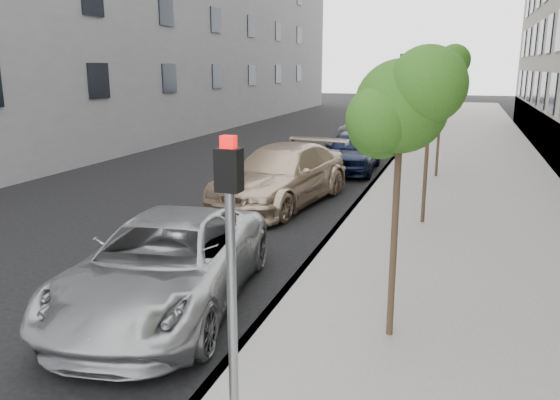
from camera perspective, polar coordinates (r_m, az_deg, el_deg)
The scene contains 12 objects.
ground at distance 8.46m, azimuth -13.10°, elevation -15.55°, with size 160.00×160.00×0.00m, color black.
sidewalk at distance 30.48m, azimuth 18.98°, elevation 5.44°, with size 6.40×72.00×0.14m, color gray.
curb at distance 30.61m, azimuth 13.11°, elevation 5.86°, with size 0.15×72.00×0.14m, color #9E9B93.
tree_near at distance 7.77m, azimuth 12.74°, elevation 9.53°, with size 1.65×1.45×4.24m.
tree_mid at distance 14.24m, azimuth 15.64°, elevation 11.72°, with size 1.51×1.31×4.32m.
tree_far at distance 20.73m, azimuth 16.77°, elevation 12.96°, with size 1.74×1.54×4.73m.
signal_pole at distance 5.48m, azimuth -5.14°, elevation -6.43°, with size 0.24×0.18×3.32m.
minivan at distance 9.69m, azimuth -11.84°, elevation -6.50°, with size 2.61×5.65×1.57m, color #A6A8AB.
suv at distance 16.57m, azimuth 0.13°, elevation 2.60°, with size 2.47×6.08×1.77m, color tan.
sedan_blue at distance 22.09m, azimuth 7.60°, elevation 5.11°, with size 1.92×4.78×1.63m, color black.
sedan_black at distance 27.01m, azimuth 9.66°, elevation 6.30°, with size 1.42×4.07×1.34m, color black.
sedan_rear at distance 32.31m, azimuth 9.10°, elevation 7.66°, with size 2.10×5.17×1.50m, color #98999F.
Camera 1 is at (4.03, -6.21, 4.09)m, focal length 35.00 mm.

